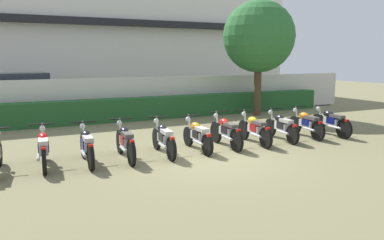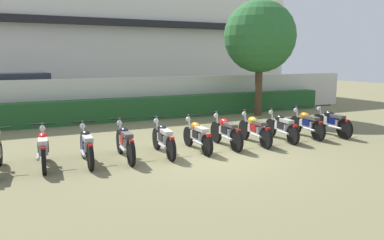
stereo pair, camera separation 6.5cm
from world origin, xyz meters
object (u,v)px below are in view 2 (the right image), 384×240
motorcycle_in_row_7 (255,129)px  motorcycle_in_row_8 (282,126)px  tree_near_inspector (260,37)px  motorcycle_in_row_6 (226,131)px  motorcycle_in_row_1 (43,148)px  motorcycle_in_row_3 (125,141)px  motorcycle_in_row_4 (163,138)px  motorcycle_in_row_10 (331,122)px  parked_car (20,95)px  motorcycle_in_row_5 (197,135)px  motorcycle_in_row_9 (307,124)px  motorcycle_in_row_2 (86,145)px

motorcycle_in_row_7 → motorcycle_in_row_8: size_ratio=1.04×
tree_near_inspector → motorcycle_in_row_6: tree_near_inspector is taller
motorcycle_in_row_1 → motorcycle_in_row_6: 4.89m
motorcycle_in_row_3 → motorcycle_in_row_4: motorcycle_in_row_3 is taller
motorcycle_in_row_1 → motorcycle_in_row_10: motorcycle_in_row_10 is taller
parked_car → motorcycle_in_row_5: size_ratio=2.54×
motorcycle_in_row_3 → motorcycle_in_row_6: same height
parked_car → motorcycle_in_row_9: parked_car is taller
motorcycle_in_row_3 → tree_near_inspector: bearing=-52.4°
parked_car → motorcycle_in_row_7: (5.96, -9.34, -0.49)m
motorcycle_in_row_1 → motorcycle_in_row_8: (6.91, -0.03, -0.01)m
motorcycle_in_row_3 → motorcycle_in_row_8: bearing=-84.3°
motorcycle_in_row_5 → parked_car: bearing=26.2°
motorcycle_in_row_5 → motorcycle_in_row_8: 2.95m
motorcycle_in_row_2 → motorcycle_in_row_6: (3.93, 0.05, 0.01)m
tree_near_inspector → motorcycle_in_row_5: (-5.49, -4.87, -3.00)m
motorcycle_in_row_2 → motorcycle_in_row_10: (7.89, -0.04, 0.01)m
motorcycle_in_row_7 → motorcycle_in_row_5: bearing=97.6°
tree_near_inspector → motorcycle_in_row_9: (-1.53, -4.79, -2.99)m
motorcycle_in_row_8 → motorcycle_in_row_10: 1.95m
motorcycle_in_row_7 → motorcycle_in_row_10: bearing=-85.0°
motorcycle_in_row_5 → motorcycle_in_row_10: size_ratio=0.99×
motorcycle_in_row_7 → tree_near_inspector: bearing=-29.9°
motorcycle_in_row_2 → motorcycle_in_row_4: size_ratio=0.98×
tree_near_inspector → motorcycle_in_row_3: tree_near_inspector is taller
motorcycle_in_row_1 → motorcycle_in_row_4: motorcycle_in_row_1 is taller
parked_car → motorcycle_in_row_7: size_ratio=2.39×
motorcycle_in_row_2 → motorcycle_in_row_7: bearing=-85.7°
motorcycle_in_row_8 → motorcycle_in_row_7: bearing=99.8°
parked_car → motorcycle_in_row_3: (1.99, -9.40, -0.48)m
tree_near_inspector → motorcycle_in_row_2: 10.24m
motorcycle_in_row_5 → motorcycle_in_row_10: (4.89, -0.05, 0.02)m
motorcycle_in_row_3 → motorcycle_in_row_9: bearing=-84.3°
parked_car → motorcycle_in_row_8: 11.65m
tree_near_inspector → motorcycle_in_row_2: size_ratio=2.65×
motorcycle_in_row_4 → motorcycle_in_row_5: size_ratio=1.06×
parked_car → motorcycle_in_row_9: size_ratio=2.57×
motorcycle_in_row_5 → motorcycle_in_row_3: bearing=93.6°
motorcycle_in_row_6 → tree_near_inspector: bearing=-39.0°
tree_near_inspector → motorcycle_in_row_7: 6.72m
motorcycle_in_row_2 → motorcycle_in_row_5: 3.00m
motorcycle_in_row_3 → motorcycle_in_row_4: 1.03m
motorcycle_in_row_8 → motorcycle_in_row_4: bearing=99.1°
tree_near_inspector → motorcycle_in_row_3: (-7.54, -4.89, -2.98)m
motorcycle_in_row_9 → motorcycle_in_row_6: bearing=97.2°
parked_car → motorcycle_in_row_6: bearing=-67.7°
motorcycle_in_row_3 → motorcycle_in_row_10: 6.94m
tree_near_inspector → motorcycle_in_row_1: tree_near_inspector is taller
motorcycle_in_row_4 → motorcycle_in_row_8: size_ratio=1.03×
motorcycle_in_row_6 → motorcycle_in_row_8: 2.02m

